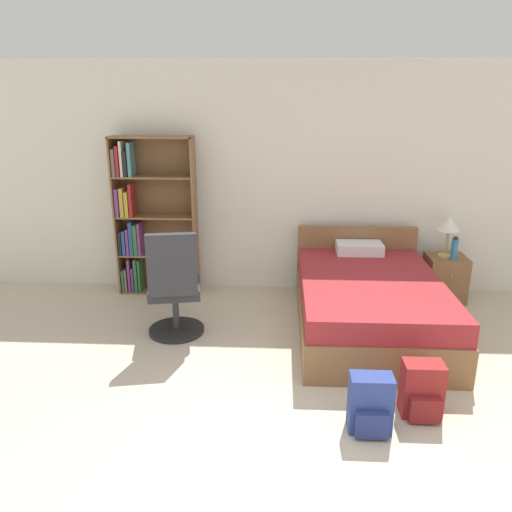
{
  "coord_description": "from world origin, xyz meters",
  "views": [
    {
      "loc": [
        -0.23,
        -2.46,
        2.21
      ],
      "look_at": [
        -0.46,
        1.98,
        0.78
      ],
      "focal_mm": 35.0,
      "sensor_mm": 36.0,
      "label": 1
    }
  ],
  "objects_px": {
    "nightstand": "(445,278)",
    "backpack_red": "(422,391)",
    "bookshelf": "(146,218)",
    "table_lamp": "(449,225)",
    "backpack_blue": "(370,405)",
    "office_chair": "(174,290)",
    "water_bottle": "(454,249)",
    "bed": "(368,301)"
  },
  "relations": [
    {
      "from": "nightstand",
      "to": "water_bottle",
      "type": "distance_m",
      "value": 0.39
    },
    {
      "from": "backpack_blue",
      "to": "water_bottle",
      "type": "bearing_deg",
      "value": 61.53
    },
    {
      "from": "backpack_red",
      "to": "backpack_blue",
      "type": "xyz_separation_m",
      "value": [
        -0.4,
        -0.2,
        0.0
      ]
    },
    {
      "from": "nightstand",
      "to": "table_lamp",
      "type": "xyz_separation_m",
      "value": [
        -0.03,
        -0.01,
        0.61
      ]
    },
    {
      "from": "nightstand",
      "to": "backpack_red",
      "type": "distance_m",
      "value": 2.37
    },
    {
      "from": "bookshelf",
      "to": "backpack_red",
      "type": "distance_m",
      "value": 3.52
    },
    {
      "from": "water_bottle",
      "to": "backpack_red",
      "type": "distance_m",
      "value": 2.33
    },
    {
      "from": "bed",
      "to": "water_bottle",
      "type": "bearing_deg",
      "value": 34.63
    },
    {
      "from": "bookshelf",
      "to": "office_chair",
      "type": "xyz_separation_m",
      "value": [
        0.55,
        -1.17,
        -0.4
      ]
    },
    {
      "from": "backpack_blue",
      "to": "table_lamp",
      "type": "bearing_deg",
      "value": 63.53
    },
    {
      "from": "nightstand",
      "to": "backpack_red",
      "type": "height_order",
      "value": "nightstand"
    },
    {
      "from": "table_lamp",
      "to": "backpack_red",
      "type": "distance_m",
      "value": 2.45
    },
    {
      "from": "bookshelf",
      "to": "nightstand",
      "type": "distance_m",
      "value": 3.46
    },
    {
      "from": "office_chair",
      "to": "backpack_blue",
      "type": "bearing_deg",
      "value": -39.4
    },
    {
      "from": "office_chair",
      "to": "backpack_blue",
      "type": "height_order",
      "value": "office_chair"
    },
    {
      "from": "bookshelf",
      "to": "bed",
      "type": "xyz_separation_m",
      "value": [
        2.41,
        -0.89,
        -0.6
      ]
    },
    {
      "from": "water_bottle",
      "to": "nightstand",
      "type": "bearing_deg",
      "value": 107.84
    },
    {
      "from": "bookshelf",
      "to": "nightstand",
      "type": "height_order",
      "value": "bookshelf"
    },
    {
      "from": "bookshelf",
      "to": "nightstand",
      "type": "xyz_separation_m",
      "value": [
        3.4,
        -0.08,
        -0.63
      ]
    },
    {
      "from": "table_lamp",
      "to": "water_bottle",
      "type": "relative_size",
      "value": 1.81
    },
    {
      "from": "bookshelf",
      "to": "table_lamp",
      "type": "height_order",
      "value": "bookshelf"
    },
    {
      "from": "bed",
      "to": "nightstand",
      "type": "relative_size",
      "value": 4.03
    },
    {
      "from": "office_chair",
      "to": "nightstand",
      "type": "xyz_separation_m",
      "value": [
        2.85,
        1.09,
        -0.23
      ]
    },
    {
      "from": "bookshelf",
      "to": "backpack_blue",
      "type": "bearing_deg",
      "value": -48.98
    },
    {
      "from": "bookshelf",
      "to": "backpack_blue",
      "type": "distance_m",
      "value": 3.39
    },
    {
      "from": "bookshelf",
      "to": "bed",
      "type": "distance_m",
      "value": 2.64
    },
    {
      "from": "office_chair",
      "to": "nightstand",
      "type": "distance_m",
      "value": 3.06
    },
    {
      "from": "bed",
      "to": "table_lamp",
      "type": "relative_size",
      "value": 4.48
    },
    {
      "from": "nightstand",
      "to": "backpack_red",
      "type": "bearing_deg",
      "value": -110.45
    },
    {
      "from": "bookshelf",
      "to": "water_bottle",
      "type": "distance_m",
      "value": 3.45
    },
    {
      "from": "nightstand",
      "to": "backpack_blue",
      "type": "xyz_separation_m",
      "value": [
        -1.23,
        -2.42,
        -0.06
      ]
    },
    {
      "from": "backpack_red",
      "to": "backpack_blue",
      "type": "relative_size",
      "value": 0.99
    },
    {
      "from": "bookshelf",
      "to": "water_bottle",
      "type": "bearing_deg",
      "value": -2.99
    },
    {
      "from": "backpack_red",
      "to": "nightstand",
      "type": "bearing_deg",
      "value": 69.55
    },
    {
      "from": "nightstand",
      "to": "office_chair",
      "type": "bearing_deg",
      "value": -159.11
    },
    {
      "from": "nightstand",
      "to": "water_bottle",
      "type": "bearing_deg",
      "value": -72.16
    },
    {
      "from": "nightstand",
      "to": "table_lamp",
      "type": "distance_m",
      "value": 0.61
    },
    {
      "from": "office_chair",
      "to": "table_lamp",
      "type": "distance_m",
      "value": 3.05
    },
    {
      "from": "bookshelf",
      "to": "backpack_red",
      "type": "relative_size",
      "value": 4.35
    },
    {
      "from": "office_chair",
      "to": "water_bottle",
      "type": "xyz_separation_m",
      "value": [
        2.88,
        0.99,
        0.15
      ]
    },
    {
      "from": "bookshelf",
      "to": "backpack_red",
      "type": "height_order",
      "value": "bookshelf"
    },
    {
      "from": "bed",
      "to": "water_bottle",
      "type": "height_order",
      "value": "bed"
    }
  ]
}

